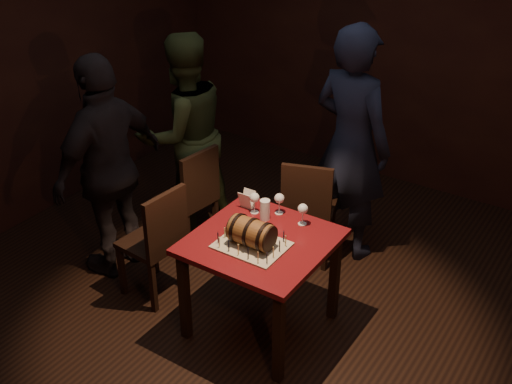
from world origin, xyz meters
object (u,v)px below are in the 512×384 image
wine_glass_right (303,210)px  barrel_cake (252,233)px  chair_left_front (158,238)px  person_left_rear (184,134)px  pint_of_ale (265,210)px  person_back (351,144)px  wine_glass_left (254,198)px  chair_left_rear (193,194)px  chair_back (308,207)px  person_left_front (109,168)px  wine_glass_mid (279,199)px  pub_table (261,253)px

wine_glass_right → barrel_cake: bearing=-109.0°
barrel_cake → wine_glass_right: (0.14, 0.42, 0.01)m
chair_left_front → person_left_rear: bearing=117.9°
pint_of_ale → person_back: size_ratio=0.08×
person_back → person_left_rear: person_back is taller
wine_glass_left → person_left_rear: size_ratio=0.09×
chair_left_front → chair_left_rear: bearing=107.0°
chair_back → person_left_rear: (-1.20, -0.06, 0.36)m
wine_glass_right → person_back: (-0.10, 0.94, 0.10)m
wine_glass_left → person_left_front: bearing=-167.1°
person_back → person_left_front: (-1.42, -1.26, -0.07)m
barrel_cake → chair_left_rear: size_ratio=0.37×
wine_glass_left → pint_of_ale: 0.12m
wine_glass_mid → pint_of_ale: bearing=-110.7°
wine_glass_right → chair_back: 0.72m
wine_glass_right → chair_left_rear: chair_left_rear is taller
chair_left_front → person_back: size_ratio=0.48×
chair_left_front → person_left_front: (-0.56, 0.12, 0.38)m
chair_back → person_left_rear: size_ratio=0.53×
wine_glass_left → chair_left_front: 0.79m
person_left_rear → barrel_cake: bearing=77.5°
wine_glass_right → person_left_rear: bearing=160.7°
chair_left_rear → person_back: person_back is taller
chair_back → chair_left_rear: size_ratio=1.00×
wine_glass_mid → person_left_rear: bearing=159.1°
wine_glass_mid → person_left_front: size_ratio=0.09×
person_back → person_left_rear: size_ratio=1.10×
wine_glass_right → pint_of_ale: (-0.26, -0.08, -0.05)m
chair_left_rear → person_back: bearing=33.8°
person_back → chair_back: bearing=77.9°
barrel_cake → person_left_front: (-1.37, 0.10, 0.04)m
barrel_cake → chair_left_front: size_ratio=0.37×
pint_of_ale → person_left_front: 1.29m
pint_of_ale → wine_glass_mid: bearing=69.3°
wine_glass_mid → chair_back: bearing=95.9°
barrel_cake → pint_of_ale: bearing=108.4°
wine_glass_left → wine_glass_mid: same height
person_left_rear → chair_back: bearing=115.6°
chair_back → wine_glass_right: bearing=-65.1°
pub_table → chair_left_rear: 1.17m
pub_table → chair_back: (-0.13, 0.89, -0.12)m
chair_left_front → pub_table: bearing=8.2°
person_back → barrel_cake: bearing=100.0°
pub_table → person_left_front: person_left_front is taller
chair_back → person_back: person_back is taller
pub_table → barrel_cake: bearing=-95.2°
pint_of_ale → chair_left_front: (-0.71, -0.35, -0.30)m
wine_glass_mid → wine_glass_right: bearing=-9.1°
wine_glass_mid → wine_glass_right: size_ratio=1.00×
chair_left_rear → chair_back: bearing=20.9°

